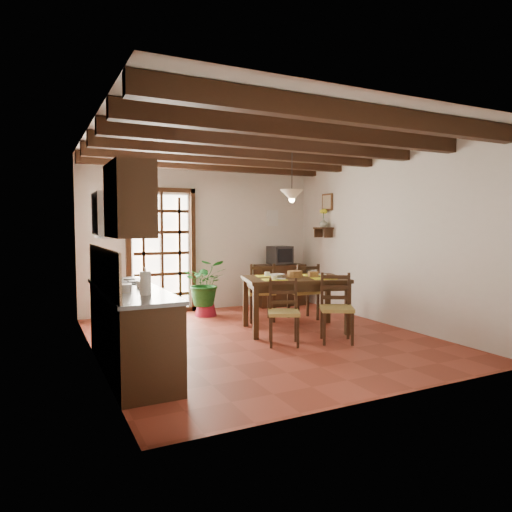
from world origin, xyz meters
TOP-DOWN VIEW (x-y plane):
  - ground_plane at (0.00, 0.00)m, footprint 5.00×5.00m
  - room_shell at (0.00, 0.00)m, footprint 4.52×5.02m
  - ceiling_beams at (0.00, 0.00)m, footprint 4.50×4.34m
  - french_door at (-0.80, 2.45)m, footprint 1.26×0.11m
  - kitchen_counter at (-1.96, -0.60)m, footprint 0.64×2.25m
  - upper_cabinet at (-2.08, -1.30)m, footprint 0.35×0.80m
  - range_hood at (-2.05, -0.05)m, footprint 0.38×0.60m
  - counter_items at (-1.95, -0.51)m, footprint 0.50×1.43m
  - dining_table at (0.67, 0.22)m, footprint 1.71×1.33m
  - chair_near_left at (0.11, -0.43)m, footprint 0.54×0.53m
  - chair_near_right at (0.84, -0.62)m, footprint 0.58×0.57m
  - chair_far_left at (0.51, 1.06)m, footprint 0.54×0.53m
  - chair_far_right at (1.24, 0.87)m, footprint 0.47×0.45m
  - table_setting at (0.67, 0.22)m, footprint 1.10×0.73m
  - table_bowl at (0.42, 0.34)m, footprint 0.26×0.26m
  - sideboard at (1.53, 2.23)m, footprint 0.99×0.48m
  - crt_tv at (1.53, 2.22)m, footprint 0.44×0.41m
  - fuse_box at (1.50, 2.48)m, footprint 0.25×0.03m
  - plant_pot at (-0.16, 1.89)m, footprint 0.40×0.40m
  - potted_plant at (-0.16, 1.89)m, footprint 2.36×2.19m
  - wall_shelf at (2.14, 1.60)m, footprint 0.20×0.42m
  - shelf_vase at (2.14, 1.60)m, footprint 0.15×0.15m
  - shelf_flowers at (2.14, 1.60)m, footprint 0.14×0.14m
  - framed_picture at (2.22, 1.60)m, footprint 0.03×0.32m
  - pendant_lamp at (0.67, 0.32)m, footprint 0.36×0.36m

SIDE VIEW (x-z plane):
  - ground_plane at x=0.00m, z-range 0.00..0.00m
  - plant_pot at x=-0.16m, z-range -0.01..0.23m
  - chair_near_left at x=0.11m, z-range -0.16..0.72m
  - chair_near_right at x=0.84m, z-range -0.18..0.77m
  - chair_far_right at x=1.24m, z-range -0.18..0.78m
  - chair_far_left at x=0.51m, z-range -0.18..0.80m
  - sideboard at x=1.53m, z-range 0.00..0.82m
  - kitchen_counter at x=-1.96m, z-range -0.22..1.16m
  - potted_plant at x=-0.16m, z-range -0.51..1.65m
  - dining_table at x=0.67m, z-range 0.30..1.12m
  - table_bowl at x=0.42m, z-range 0.82..0.87m
  - table_setting at x=0.67m, z-range 0.87..0.96m
  - counter_items at x=-1.95m, z-range 0.83..1.08m
  - crt_tv at x=1.53m, z-range 0.84..1.19m
  - french_door at x=-0.80m, z-range 0.02..2.34m
  - wall_shelf at x=2.14m, z-range 1.41..1.61m
  - shelf_vase at x=2.14m, z-range 1.57..1.73m
  - range_hood at x=-2.05m, z-range 1.46..2.00m
  - fuse_box at x=1.50m, z-range 1.59..1.91m
  - room_shell at x=0.00m, z-range 0.41..3.22m
  - upper_cabinet at x=-2.08m, z-range 1.50..2.20m
  - shelf_flowers at x=2.14m, z-range 1.68..2.04m
  - framed_picture at x=2.22m, z-range 1.89..2.21m
  - pendant_lamp at x=0.67m, z-range 1.66..2.50m
  - ceiling_beams at x=0.00m, z-range 2.59..2.79m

